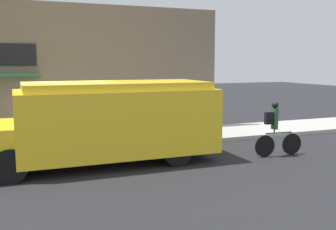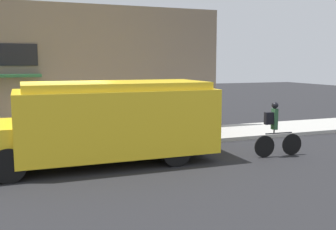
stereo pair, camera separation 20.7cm
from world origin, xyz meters
TOP-DOWN VIEW (x-y plane):
  - ground_plane at (0.00, 0.00)m, footprint 70.00×70.00m
  - sidewalk at (0.00, 1.32)m, footprint 28.00×2.65m
  - storefront at (-0.06, 2.92)m, footprint 13.13×0.94m
  - school_bus at (0.86, -1.37)m, footprint 6.84×2.81m
  - cyclist at (5.83, -2.41)m, footprint 1.60×0.21m

SIDE VIEW (x-z plane):
  - ground_plane at x=0.00m, z-range 0.00..0.00m
  - sidewalk at x=0.00m, z-range 0.00..0.14m
  - cyclist at x=5.83m, z-range -0.03..1.62m
  - school_bus at x=0.86m, z-range 0.06..2.32m
  - storefront at x=-0.06m, z-range 0.00..4.95m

